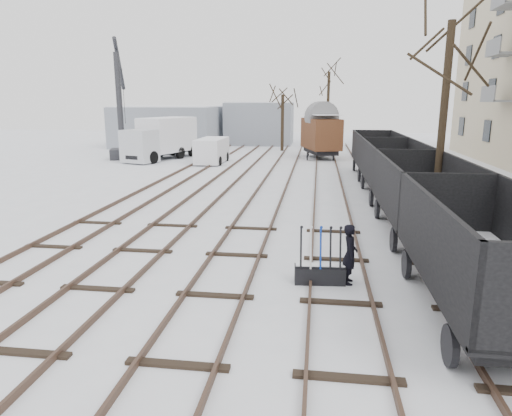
# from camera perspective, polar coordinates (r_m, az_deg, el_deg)

# --- Properties ---
(ground) EXTENTS (120.00, 120.00, 0.00)m
(ground) POSITION_cam_1_polar(r_m,az_deg,el_deg) (11.28, -5.17, -10.97)
(ground) COLOR white
(ground) RESTS_ON ground
(tracks) EXTENTS (13.90, 52.00, 0.16)m
(tracks) POSITION_cam_1_polar(r_m,az_deg,el_deg) (24.23, 2.00, 2.45)
(tracks) COLOR black
(tracks) RESTS_ON ground
(shed_left) EXTENTS (10.00, 8.00, 4.10)m
(shed_left) POSITION_cam_1_polar(r_m,az_deg,el_deg) (48.58, -10.88, 10.01)
(shed_left) COLOR gray
(shed_left) RESTS_ON ground
(shed_right) EXTENTS (7.00, 6.00, 4.50)m
(shed_right) POSITION_cam_1_polar(r_m,az_deg,el_deg) (50.47, 0.50, 10.58)
(shed_right) COLOR gray
(shed_right) RESTS_ON ground
(ground_frame) EXTENTS (1.33, 0.52, 1.49)m
(ground_frame) POSITION_cam_1_polar(r_m,az_deg,el_deg) (12.02, 7.98, -8.01)
(ground_frame) COLOR black
(ground_frame) RESTS_ON ground
(worker) EXTENTS (0.39, 0.58, 1.58)m
(worker) POSITION_cam_1_polar(r_m,az_deg,el_deg) (11.97, 11.66, -5.68)
(worker) COLOR black
(worker) RESTS_ON ground
(freight_wagon_a) EXTENTS (2.62, 6.56, 2.68)m
(freight_wagon_a) POSITION_cam_1_polar(r_m,az_deg,el_deg) (11.06, 26.65, -7.18)
(freight_wagon_a) COLOR black
(freight_wagon_a) RESTS_ON ground
(freight_wagon_b) EXTENTS (2.62, 6.56, 2.68)m
(freight_wagon_b) POSITION_cam_1_polar(r_m,az_deg,el_deg) (16.99, 19.90, 0.25)
(freight_wagon_b) COLOR black
(freight_wagon_b) RESTS_ON ground
(freight_wagon_c) EXTENTS (2.62, 6.56, 2.68)m
(freight_wagon_c) POSITION_cam_1_polar(r_m,az_deg,el_deg) (23.18, 16.70, 3.79)
(freight_wagon_c) COLOR black
(freight_wagon_c) RESTS_ON ground
(freight_wagon_d) EXTENTS (2.62, 6.56, 2.68)m
(freight_wagon_d) POSITION_cam_1_polar(r_m,az_deg,el_deg) (29.45, 14.85, 5.82)
(freight_wagon_d) COLOR black
(freight_wagon_d) RESTS_ON ground
(box_van_wagon) EXTENTS (3.66, 5.15, 3.55)m
(box_van_wagon) POSITION_cam_1_polar(r_m,az_deg,el_deg) (38.01, 8.12, 9.30)
(box_van_wagon) COLOR black
(box_van_wagon) RESTS_ON ground
(lorry) EXTENTS (3.89, 7.61, 3.30)m
(lorry) POSITION_cam_1_polar(r_m,az_deg,el_deg) (37.58, -11.74, 8.55)
(lorry) COLOR black
(lorry) RESTS_ON ground
(panel_van) EXTENTS (1.94, 4.24, 1.86)m
(panel_van) POSITION_cam_1_polar(r_m,az_deg,el_deg) (34.87, -5.54, 7.20)
(panel_van) COLOR silver
(panel_van) RESTS_ON ground
(crane) EXTENTS (2.36, 5.59, 9.36)m
(crane) POSITION_cam_1_polar(r_m,az_deg,el_deg) (38.78, -16.38, 9.56)
(crane) COLOR #2A2B2F
(crane) RESTS_ON ground
(tree_near) EXTENTS (0.30, 0.30, 7.51)m
(tree_near) POSITION_cam_1_polar(r_m,az_deg,el_deg) (19.29, 22.30, 9.74)
(tree_near) COLOR black
(tree_near) RESTS_ON ground
(tree_far_left) EXTENTS (0.30, 0.30, 5.18)m
(tree_far_left) POSITION_cam_1_polar(r_m,az_deg,el_deg) (43.36, 3.32, 10.57)
(tree_far_left) COLOR black
(tree_far_left) RESTS_ON ground
(tree_far_right) EXTENTS (0.30, 0.30, 7.62)m
(tree_far_right) POSITION_cam_1_polar(r_m,az_deg,el_deg) (50.97, 8.97, 12.21)
(tree_far_right) COLOR black
(tree_far_right) RESTS_ON ground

